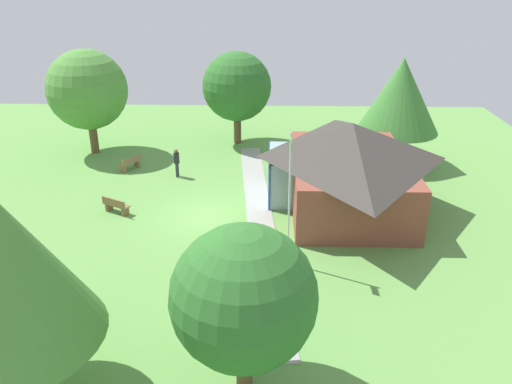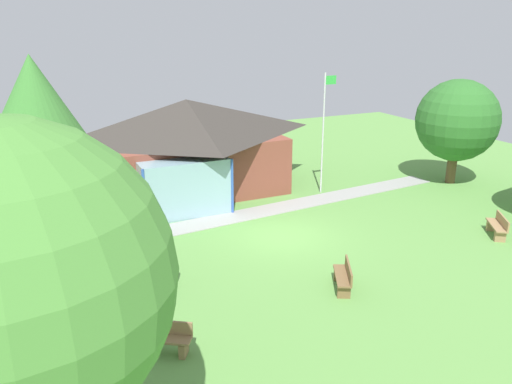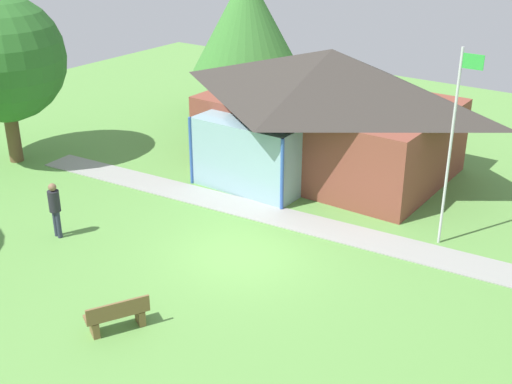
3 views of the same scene
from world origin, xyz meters
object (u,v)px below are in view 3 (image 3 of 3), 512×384
Objects in this scene: flagpole at (452,141)px; tree_behind_pavilion_left at (247,21)px; bench_front_center at (117,316)px; visitor_strolling_lawn at (55,206)px; pavilion at (326,109)px; tree_west_hedge at (1,59)px.

flagpole is 14.17m from tree_behind_pavilion_left.
visitor_strolling_lawn reaches higher than bench_front_center.
visitor_strolling_lawn is (-3.75, -9.41, -1.33)m from pavilion.
visitor_strolling_lawn is 7.75m from tree_west_hedge.
tree_west_hedge is (-15.93, -3.09, 0.80)m from flagpole.
bench_front_center is 17.85m from tree_behind_pavilion_left.
tree_behind_pavilion_left is (-6.45, 3.95, 1.98)m from pavilion.
visitor_strolling_lawn is (-4.96, 2.28, 0.62)m from bench_front_center.
flagpole reaches higher than visitor_strolling_lawn.
pavilion is at bearing 34.10° from bench_front_center.
flagpole is at bearing -28.27° from pavilion.
bench_front_center is at bearing -25.78° from tree_west_hedge.
flagpole is 3.33× the size of visitor_strolling_lawn.
tree_behind_pavilion_left reaches higher than tree_west_hedge.
bench_front_center is 5.50m from visitor_strolling_lawn.
tree_west_hedge is at bearing -109.97° from tree_behind_pavilion_left.
tree_behind_pavilion_left reaches higher than bench_front_center.
flagpole is at bearing 10.99° from tree_west_hedge.
tree_behind_pavilion_left reaches higher than flagpole.
tree_west_hedge reaches higher than bench_front_center.
bench_front_center is 13.12m from tree_west_hedge.
pavilion is 10.21m from visitor_strolling_lawn.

